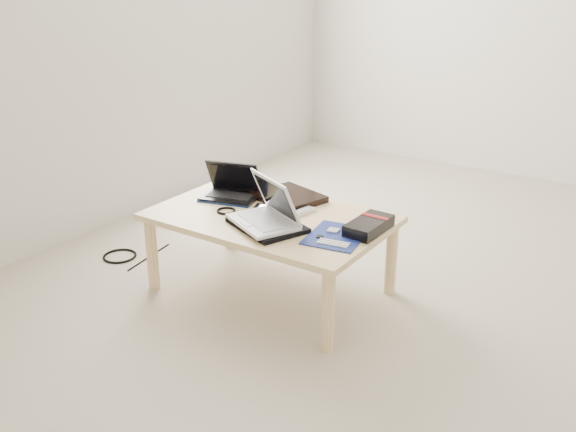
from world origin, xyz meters
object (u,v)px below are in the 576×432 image
Objects in this scene: coffee_table at (270,224)px; gpu_box at (369,226)px; netbook at (231,190)px; white_laptop at (267,213)px.

gpu_box is (0.48, 0.08, 0.08)m from coffee_table.
netbook is at bearing 179.22° from gpu_box.
netbook is 0.43m from white_laptop.
white_laptop is (0.38, -0.22, 0.02)m from netbook.
netbook reaches higher than gpu_box.
white_laptop is at bearing -153.26° from gpu_box.
coffee_table is 2.88× the size of white_laptop.
white_laptop is at bearing -29.88° from netbook.
coffee_table is 4.25× the size of gpu_box.
gpu_box is (0.41, 0.21, -0.04)m from white_laptop.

